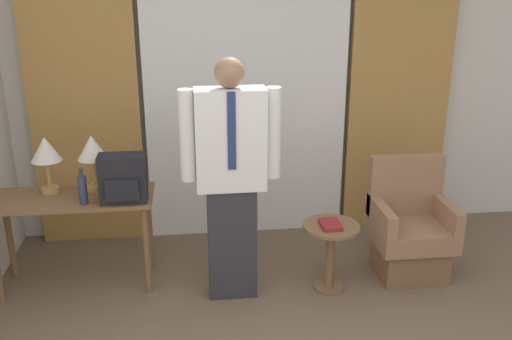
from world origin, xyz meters
name	(u,v)px	position (x,y,z in m)	size (l,w,h in m)	color
wall_back	(245,86)	(0.00, 2.87, 1.35)	(10.00, 0.06, 2.70)	silver
curtain_sheer_center	(246,96)	(0.00, 2.74, 1.29)	(1.77, 0.06, 2.58)	white
curtain_drape_left	(84,100)	(-1.39, 2.74, 1.29)	(0.93, 0.06, 2.58)	#B28442
curtain_drape_right	(399,92)	(1.39, 2.74, 1.29)	(0.93, 0.06, 2.58)	#B28442
desk	(73,211)	(-1.41, 1.93, 0.62)	(1.21, 0.49, 0.74)	brown
table_lamp_left	(46,152)	(-1.57, 2.05, 1.05)	(0.22, 0.22, 0.44)	tan
table_lamp_right	(92,151)	(-1.24, 2.05, 1.05)	(0.22, 0.22, 0.44)	tan
bottle_near_edge	(83,189)	(-1.29, 1.78, 0.85)	(0.06, 0.06, 0.27)	#2D3851
backpack	(123,179)	(-1.00, 1.80, 0.91)	(0.34, 0.21, 0.35)	black
person	(231,174)	(-0.23, 1.65, 0.97)	(0.71, 0.23, 1.79)	#2D2D33
armchair	(410,233)	(1.21, 1.80, 0.35)	(0.60, 0.53, 0.94)	brown
side_table	(331,246)	(0.51, 1.62, 0.36)	(0.43, 0.43, 0.54)	brown
book	(330,224)	(0.50, 1.60, 0.55)	(0.14, 0.20, 0.03)	maroon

